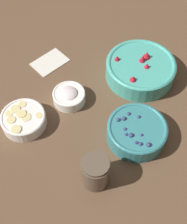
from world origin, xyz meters
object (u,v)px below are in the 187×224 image
at_px(bowl_cream, 69,95).
at_px(jar_chocolate, 96,172).
at_px(bowl_strawberries, 140,68).
at_px(bowl_bananas, 23,119).
at_px(bowl_blueberries, 137,131).

height_order(bowl_cream, jar_chocolate, jar_chocolate).
height_order(bowl_strawberries, bowl_bananas, bowl_strawberries).
bearing_deg(bowl_blueberries, bowl_strawberries, -168.44).
relative_size(bowl_blueberries, jar_chocolate, 1.73).
bearing_deg(bowl_strawberries, bowl_cream, -47.05).
xyz_separation_m(bowl_blueberries, bowl_bananas, (0.07, -0.36, -0.01)).
bearing_deg(bowl_cream, bowl_strawberries, 132.95).
bearing_deg(bowl_cream, bowl_blueberries, 74.61).
xyz_separation_m(bowl_blueberries, jar_chocolate, (0.18, -0.08, 0.01)).
relative_size(bowl_strawberries, jar_chocolate, 2.29).
bearing_deg(bowl_cream, jar_chocolate, 35.90).
bearing_deg(bowl_bananas, jar_chocolate, 69.13).
xyz_separation_m(bowl_blueberries, bowl_cream, (-0.07, -0.26, -0.01)).
height_order(bowl_bananas, bowl_cream, bowl_cream).
bearing_deg(jar_chocolate, bowl_strawberries, 176.99).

